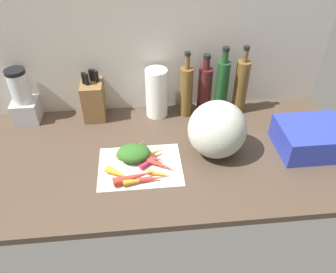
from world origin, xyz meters
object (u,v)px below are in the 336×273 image
(winter_squash, at_px, (217,130))
(paper_towel_roll, at_px, (156,93))
(carrot_1, at_px, (161,165))
(knife_block, at_px, (94,99))
(carrot_6, at_px, (152,179))
(carrot_2, at_px, (151,158))
(blender_appliance, at_px, (23,99))
(carrot_8, at_px, (149,154))
(bottle_3, at_px, (241,86))
(cutting_board, at_px, (140,166))
(carrot_4, at_px, (136,181))
(carrot_0, at_px, (119,174))
(carrot_3, at_px, (152,160))
(dish_rack, at_px, (311,138))
(bottle_0, at_px, (186,91))
(bottle_2, at_px, (222,87))
(bottle_1, at_px, (205,89))
(carrot_5, at_px, (135,177))
(carrot_7, at_px, (160,174))

(winter_squash, bearing_deg, paper_towel_roll, 125.92)
(carrot_1, bearing_deg, winter_squash, 18.08)
(carrot_1, xyz_separation_m, knife_block, (-0.29, 0.42, 0.08))
(carrot_1, xyz_separation_m, carrot_6, (-0.04, -0.07, -0.00))
(carrot_2, bearing_deg, blender_appliance, 147.20)
(carrot_8, distance_m, bottle_3, 0.59)
(carrot_1, bearing_deg, carrot_8, 122.85)
(cutting_board, xyz_separation_m, blender_appliance, (-0.54, 0.40, 0.11))
(carrot_4, bearing_deg, knife_block, 110.74)
(cutting_board, relative_size, carrot_0, 2.86)
(carrot_3, height_order, dish_rack, dish_rack)
(carrot_6, bearing_deg, bottle_0, 66.86)
(winter_squash, distance_m, dish_rack, 0.42)
(bottle_2, bearing_deg, bottle_1, 161.73)
(bottle_0, bearing_deg, carrot_5, -120.53)
(bottle_3, bearing_deg, blender_appliance, 178.66)
(cutting_board, bearing_deg, bottle_0, 56.72)
(bottle_2, bearing_deg, carrot_2, -137.15)
(bottle_3, relative_size, dish_rack, 1.24)
(carrot_7, distance_m, carrot_8, 0.12)
(knife_block, distance_m, bottle_2, 0.63)
(carrot_7, bearing_deg, cutting_board, 138.59)
(knife_block, relative_size, bottle_0, 0.73)
(carrot_4, height_order, bottle_0, bottle_0)
(carrot_6, relative_size, bottle_2, 0.30)
(carrot_6, bearing_deg, bottle_2, 50.99)
(winter_squash, distance_m, blender_appliance, 0.93)
(blender_appliance, xyz_separation_m, bottle_0, (0.78, -0.03, 0.02))
(cutting_board, distance_m, bottle_0, 0.46)
(blender_appliance, bearing_deg, cutting_board, -36.44)
(winter_squash, bearing_deg, carrot_7, -152.79)
(carrot_6, xyz_separation_m, bottle_2, (0.37, 0.46, 0.13))
(carrot_5, relative_size, carrot_6, 1.62)
(cutting_board, bearing_deg, carrot_1, -12.47)
(carrot_4, height_order, dish_rack, dish_rack)
(carrot_1, distance_m, carrot_8, 0.08)
(cutting_board, bearing_deg, bottle_3, 35.94)
(paper_towel_roll, bearing_deg, cutting_board, -104.27)
(cutting_board, xyz_separation_m, carrot_6, (0.05, -0.09, 0.01))
(knife_block, bearing_deg, carrot_7, -58.63)
(carrot_5, bearing_deg, dish_rack, 9.44)
(carrot_4, height_order, knife_block, knife_block)
(carrot_3, bearing_deg, paper_towel_roll, 82.55)
(carrot_3, xyz_separation_m, bottle_0, (0.19, 0.36, 0.12))
(carrot_1, height_order, carrot_5, carrot_5)
(carrot_2, relative_size, blender_appliance, 0.46)
(knife_block, distance_m, bottle_0, 0.45)
(carrot_3, relative_size, bottle_1, 0.40)
(blender_appliance, height_order, bottle_1, bottle_1)
(carrot_4, distance_m, winter_squash, 0.40)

